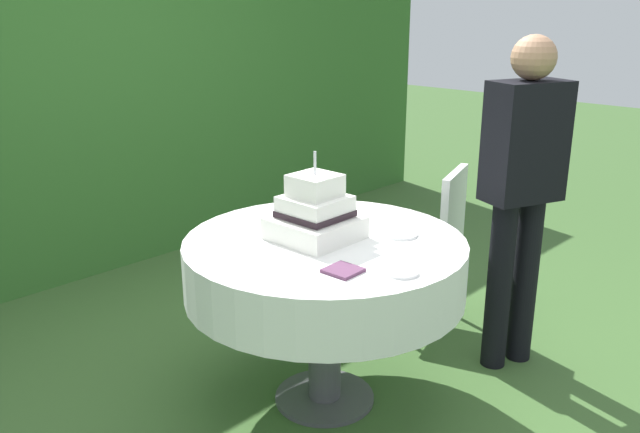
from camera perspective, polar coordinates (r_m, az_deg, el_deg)
name	(u,v)px	position (r m, az deg, el deg)	size (l,w,h in m)	color
ground_plane	(325,399)	(3.17, 0.39, -15.27)	(20.00, 20.00, 0.00)	#3D602D
foliage_hedge	(57,102)	(4.65, -21.49, 9.08)	(6.76, 0.52, 2.24)	#336628
cake_table	(325,268)	(2.87, 0.41, -4.39)	(1.20, 1.20, 0.78)	#4C4C51
wedding_cake	(315,214)	(2.82, -0.43, 0.22)	(0.33, 0.34, 0.38)	white
serving_plate_near	(402,272)	(2.50, 6.99, -4.73)	(0.12, 0.12, 0.01)	white
serving_plate_far	(400,234)	(2.89, 6.87, -1.50)	(0.15, 0.15, 0.01)	white
napkin_stack	(343,270)	(2.49, 1.97, -4.62)	(0.12, 0.12, 0.01)	#603856
garden_chair	(434,232)	(3.68, 9.67, -1.32)	(0.51, 0.51, 0.89)	white
standing_person	(522,183)	(3.25, 16.83, 2.73)	(0.41, 0.32, 1.60)	black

